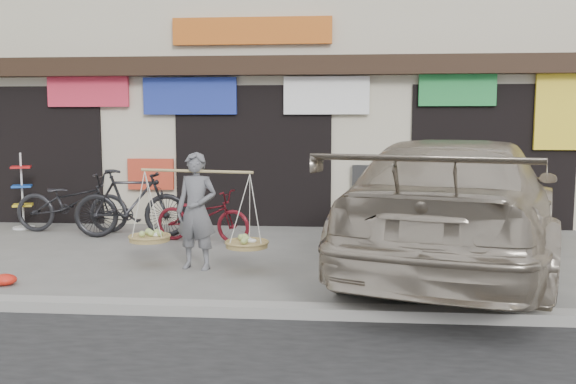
# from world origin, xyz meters

# --- Properties ---
(ground) EXTENTS (70.00, 70.00, 0.00)m
(ground) POSITION_xyz_m (0.00, 0.00, 0.00)
(ground) COLOR slate
(ground) RESTS_ON ground
(kerb) EXTENTS (70.00, 0.25, 0.12)m
(kerb) POSITION_xyz_m (0.00, -2.00, 0.06)
(kerb) COLOR gray
(kerb) RESTS_ON ground
(shophouse_block) EXTENTS (14.00, 6.32, 7.00)m
(shophouse_block) POSITION_xyz_m (-0.00, 6.42, 3.45)
(shophouse_block) COLOR beige
(shophouse_block) RESTS_ON ground
(street_vendor) EXTENTS (1.99, 0.87, 1.60)m
(street_vendor) POSITION_xyz_m (-0.28, -0.05, 0.74)
(street_vendor) COLOR slate
(street_vendor) RESTS_ON ground
(bike_0) EXTENTS (2.10, 0.77, 1.10)m
(bike_0) POSITION_xyz_m (-3.21, 2.54, 0.55)
(bike_0) COLOR black
(bike_0) RESTS_ON ground
(bike_1) EXTENTS (2.04, 0.76, 1.20)m
(bike_1) POSITION_xyz_m (-1.95, 2.09, 0.60)
(bike_1) COLOR black
(bike_1) RESTS_ON ground
(bike_2) EXTENTS (1.76, 0.92, 0.88)m
(bike_2) POSITION_xyz_m (-0.63, 1.83, 0.44)
(bike_2) COLOR #580F16
(bike_2) RESTS_ON ground
(suv) EXTENTS (4.21, 6.61, 1.78)m
(suv) POSITION_xyz_m (3.28, 0.30, 0.89)
(suv) COLOR #AEA08C
(suv) RESTS_ON ground
(display_rack) EXTENTS (0.45, 0.45, 1.44)m
(display_rack) POSITION_xyz_m (-4.30, 2.80, 0.58)
(display_rack) COLOR silver
(display_rack) RESTS_ON ground
(red_bag) EXTENTS (0.31, 0.25, 0.14)m
(red_bag) POSITION_xyz_m (-2.47, -1.09, 0.07)
(red_bag) COLOR red
(red_bag) RESTS_ON ground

